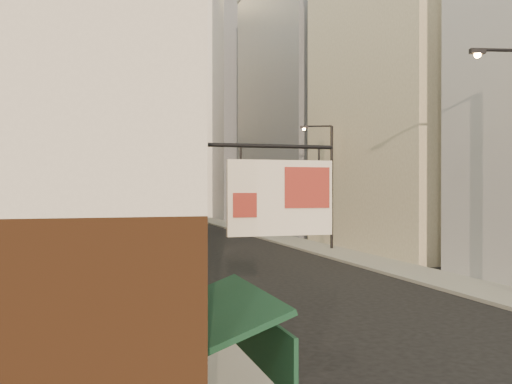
# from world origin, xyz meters

# --- Properties ---
(sidewalk_left) EXTENTS (3.00, 140.00, 0.15)m
(sidewalk_left) POSITION_xyz_m (-6.50, 55.00, 0.07)
(sidewalk_left) COLOR gray
(sidewalk_left) RESTS_ON ground
(sidewalk_right) EXTENTS (3.00, 140.00, 0.15)m
(sidewalk_right) POSITION_xyz_m (6.50, 55.00, 0.07)
(sidewalk_right) COLOR gray
(sidewalk_right) RESTS_ON ground
(near_building_left) EXTENTS (8.30, 23.04, 12.30)m
(near_building_left) POSITION_xyz_m (-10.99, 9.00, 6.02)
(near_building_left) COLOR #532E19
(near_building_left) RESTS_ON ground
(left_bldg_beige) EXTENTS (8.00, 12.00, 16.00)m
(left_bldg_beige) POSITION_xyz_m (-12.00, 26.00, 8.00)
(left_bldg_beige) COLOR tan
(left_bldg_beige) RESTS_ON ground
(left_bldg_grey) EXTENTS (8.00, 16.00, 20.00)m
(left_bldg_grey) POSITION_xyz_m (-12.00, 42.00, 10.00)
(left_bldg_grey) COLOR #A2A2A7
(left_bldg_grey) RESTS_ON ground
(left_bldg_tan) EXTENTS (8.00, 18.00, 17.00)m
(left_bldg_tan) POSITION_xyz_m (-12.00, 60.00, 8.50)
(left_bldg_tan) COLOR tan
(left_bldg_tan) RESTS_ON ground
(left_bldg_wingrid) EXTENTS (8.00, 20.00, 24.00)m
(left_bldg_wingrid) POSITION_xyz_m (-12.00, 80.00, 12.00)
(left_bldg_wingrid) COLOR gray
(left_bldg_wingrid) RESTS_ON ground
(right_bldg_beige) EXTENTS (8.00, 16.00, 20.00)m
(right_bldg_beige) POSITION_xyz_m (12.00, 30.00, 10.00)
(right_bldg_beige) COLOR tan
(right_bldg_beige) RESTS_ON ground
(right_bldg_wingrid) EXTENTS (8.00, 20.00, 26.00)m
(right_bldg_wingrid) POSITION_xyz_m (12.00, 50.00, 13.00)
(right_bldg_wingrid) COLOR gray
(right_bldg_wingrid) RESTS_ON ground
(highrise) EXTENTS (21.00, 23.00, 51.20)m
(highrise) POSITION_xyz_m (18.00, 78.00, 25.66)
(highrise) COLOR gray
(highrise) RESTS_ON ground
(clock_tower) EXTENTS (14.00, 14.00, 44.90)m
(clock_tower) POSITION_xyz_m (-1.00, 92.00, 17.63)
(clock_tower) COLOR tan
(clock_tower) RESTS_ON ground
(white_tower) EXTENTS (8.00, 8.00, 41.50)m
(white_tower) POSITION_xyz_m (10.00, 78.00, 18.61)
(white_tower) COLOR silver
(white_tower) RESTS_ON ground
(streetlamp_mid) EXTENTS (2.11, 1.10, 8.64)m
(streetlamp_mid) POSITION_xyz_m (6.87, 31.37, 4.94)
(streetlamp_mid) COLOR black
(streetlamp_mid) RESTS_ON ground
(traffic_light_left) EXTENTS (0.60, 0.53, 5.00)m
(traffic_light_left) POSITION_xyz_m (-7.06, 39.50, 3.59)
(traffic_light_left) COLOR black
(traffic_light_left) RESTS_ON ground
(traffic_light_right) EXTENTS (0.67, 0.67, 5.00)m
(traffic_light_right) POSITION_xyz_m (6.86, 44.62, 3.84)
(traffic_light_right) COLOR black
(traffic_light_right) RESTS_ON ground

